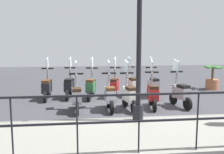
# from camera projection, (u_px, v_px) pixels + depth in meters

# --- Properties ---
(ground_plane) EXTENTS (28.00, 28.00, 0.00)m
(ground_plane) POSITION_uv_depth(u_px,v_px,m) (127.00, 103.00, 8.63)
(ground_plane) COLOR #38383D
(promenade_walkway) EXTENTS (2.20, 20.00, 0.15)m
(promenade_walkway) POSITION_uv_depth(u_px,v_px,m) (152.00, 134.00, 5.51)
(promenade_walkway) COLOR gray
(promenade_walkway) RESTS_ON ground_plane
(fence_railing) EXTENTS (0.04, 16.03, 1.07)m
(fence_railing) POSITION_uv_depth(u_px,v_px,m) (169.00, 111.00, 4.37)
(fence_railing) COLOR black
(fence_railing) RESTS_ON promenade_walkway
(lamp_post_near) EXTENTS (0.26, 0.90, 4.32)m
(lamp_post_near) POSITION_uv_depth(u_px,v_px,m) (139.00, 43.00, 5.97)
(lamp_post_near) COLOR black
(lamp_post_near) RESTS_ON promenade_walkway
(potted_palm) EXTENTS (1.06, 0.66, 1.05)m
(potted_palm) POSITION_uv_depth(u_px,v_px,m) (212.00, 79.00, 11.18)
(potted_palm) COLOR #9E5B3D
(potted_palm) RESTS_ON ground_plane
(scooter_near_0) EXTENTS (1.22, 0.48, 1.54)m
(scooter_near_0) POSITION_uv_depth(u_px,v_px,m) (181.00, 93.00, 8.05)
(scooter_near_0) COLOR black
(scooter_near_0) RESTS_ON ground_plane
(scooter_near_1) EXTENTS (1.23, 0.44, 1.54)m
(scooter_near_1) POSITION_uv_depth(u_px,v_px,m) (153.00, 93.00, 7.91)
(scooter_near_1) COLOR black
(scooter_near_1) RESTS_ON ground_plane
(scooter_near_2) EXTENTS (1.23, 0.46, 1.54)m
(scooter_near_2) POSITION_uv_depth(u_px,v_px,m) (129.00, 95.00, 7.69)
(scooter_near_2) COLOR black
(scooter_near_2) RESTS_ON ground_plane
(scooter_near_3) EXTENTS (1.23, 0.44, 1.54)m
(scooter_near_3) POSITION_uv_depth(u_px,v_px,m) (110.00, 95.00, 7.64)
(scooter_near_3) COLOR black
(scooter_near_3) RESTS_ON ground_plane
(scooter_near_4) EXTENTS (1.23, 0.44, 1.54)m
(scooter_near_4) POSITION_uv_depth(u_px,v_px,m) (77.00, 96.00, 7.50)
(scooter_near_4) COLOR black
(scooter_near_4) RESTS_ON ground_plane
(scooter_far_0) EXTENTS (1.23, 0.44, 1.54)m
(scooter_far_0) POSITION_uv_depth(u_px,v_px,m) (153.00, 85.00, 9.49)
(scooter_far_0) COLOR black
(scooter_far_0) RESTS_ON ground_plane
(scooter_far_1) EXTENTS (1.22, 0.50, 1.54)m
(scooter_far_1) POSITION_uv_depth(u_px,v_px,m) (132.00, 84.00, 9.63)
(scooter_far_1) COLOR black
(scooter_far_1) RESTS_ON ground_plane
(scooter_far_2) EXTENTS (1.21, 0.52, 1.54)m
(scooter_far_2) POSITION_uv_depth(u_px,v_px,m) (114.00, 85.00, 9.40)
(scooter_far_2) COLOR black
(scooter_far_2) RESTS_ON ground_plane
(scooter_far_3) EXTENTS (1.22, 0.49, 1.54)m
(scooter_far_3) POSITION_uv_depth(u_px,v_px,m) (91.00, 86.00, 9.23)
(scooter_far_3) COLOR black
(scooter_far_3) RESTS_ON ground_plane
(scooter_far_4) EXTENTS (1.23, 0.44, 1.54)m
(scooter_far_4) POSITION_uv_depth(u_px,v_px,m) (69.00, 86.00, 9.33)
(scooter_far_4) COLOR black
(scooter_far_4) RESTS_ON ground_plane
(scooter_far_5) EXTENTS (1.23, 0.44, 1.54)m
(scooter_far_5) POSITION_uv_depth(u_px,v_px,m) (47.00, 87.00, 9.08)
(scooter_far_5) COLOR black
(scooter_far_5) RESTS_ON ground_plane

